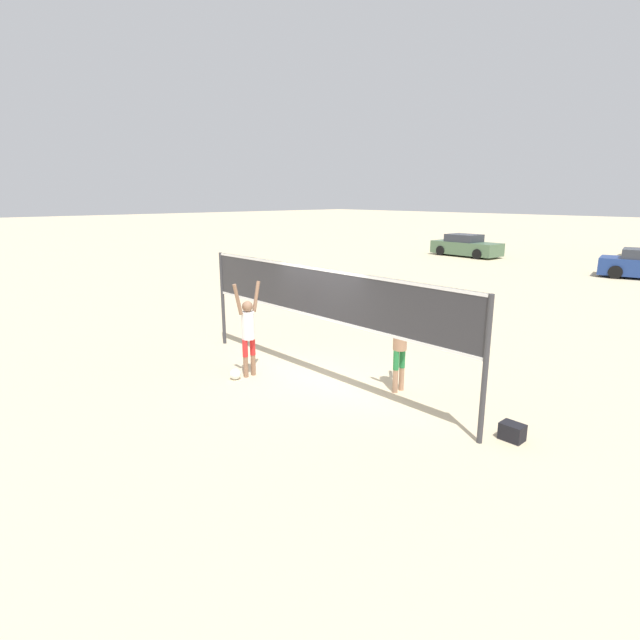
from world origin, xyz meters
TOP-DOWN VIEW (x-y plane):
  - ground_plane at (0.00, 0.00)m, footprint 200.00×200.00m
  - volleyball_net at (0.00, 0.00)m, footprint 7.78×0.09m
  - player_spiker at (-1.27, -0.97)m, footprint 0.28×0.70m
  - player_blocker at (1.55, 0.77)m, footprint 0.28×0.71m
  - volleyball at (-1.31, -1.32)m, footprint 0.24×0.24m
  - gear_bag at (4.16, 0.48)m, footprint 0.38×0.27m
  - parked_car_mid at (-10.36, 22.74)m, footprint 4.62×2.07m

SIDE VIEW (x-z plane):
  - ground_plane at x=0.00m, z-range 0.00..0.00m
  - volleyball at x=-1.31m, z-range 0.00..0.24m
  - gear_bag at x=4.16m, z-range 0.00..0.29m
  - parked_car_mid at x=-10.36m, z-range -0.07..1.37m
  - player_spiker at x=-1.27m, z-range 0.06..2.18m
  - player_blocker at x=1.55m, z-range 0.06..2.27m
  - volleyball_net at x=0.00m, z-range 0.57..3.05m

